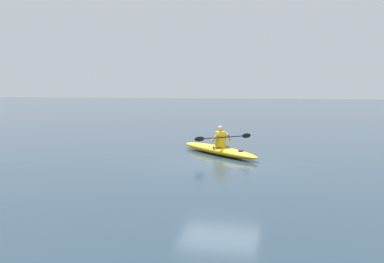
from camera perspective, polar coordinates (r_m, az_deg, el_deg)
name	(u,v)px	position (r m, az deg, el deg)	size (l,w,h in m)	color
ground_plane	(220,163)	(14.20, 3.61, -4.03)	(160.00, 160.00, 0.00)	#233847
kayak	(218,150)	(16.00, 3.38, -2.39)	(3.57, 3.61, 0.29)	#EAB214
kayaker	(221,138)	(15.81, 3.71, -0.83)	(1.76, 1.73, 0.74)	yellow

